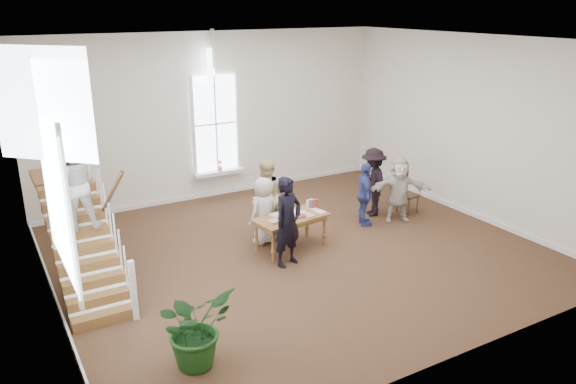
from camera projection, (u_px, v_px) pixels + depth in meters
ground at (299, 252)px, 12.32m from camera, size 10.00×10.00×0.00m
room_shell at (219, 182)px, 15.80m from camera, size 10.49×10.00×10.00m
staircase at (77, 206)px, 10.37m from camera, size 1.10×4.10×2.92m
library_table at (291, 220)px, 12.28m from camera, size 1.72×1.03×0.82m
police_officer at (288, 222)px, 11.45m from camera, size 0.79×0.63×1.90m
elderly_woman at (264, 210)px, 12.58m from camera, size 0.86×0.67×1.54m
person_yellow at (265, 197)px, 13.09m from camera, size 1.08×1.00×1.79m
woman_cluster_a at (365, 194)px, 13.58m from camera, size 0.72×1.00×1.57m
woman_cluster_b at (373, 182)px, 14.20m from camera, size 1.02×1.29×1.76m
woman_cluster_c at (399, 190)px, 13.83m from camera, size 1.57×1.10×1.64m
floor_plant at (195, 327)px, 8.32m from camera, size 1.39×1.29×1.25m
side_chair at (405, 191)px, 14.48m from camera, size 0.54×0.54×1.04m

